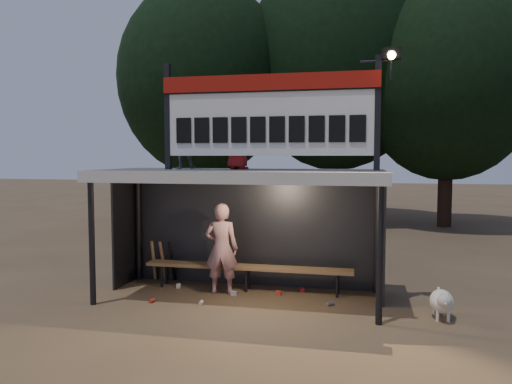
# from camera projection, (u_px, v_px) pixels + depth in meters

# --- Properties ---
(ground) EXTENTS (80.00, 80.00, 0.00)m
(ground) POSITION_uv_depth(u_px,v_px,m) (240.00, 298.00, 8.99)
(ground) COLOR brown
(ground) RESTS_ON ground
(player) EXTENTS (0.65, 0.46, 1.70)m
(player) POSITION_uv_depth(u_px,v_px,m) (222.00, 249.00, 9.25)
(player) COLOR silver
(player) RESTS_ON ground
(child_a) EXTENTS (0.56, 0.49, 1.00)m
(child_a) POSITION_uv_depth(u_px,v_px,m) (183.00, 142.00, 9.44)
(child_a) COLOR slate
(child_a) RESTS_ON dugout_shelter
(child_b) EXTENTS (0.61, 0.53, 1.05)m
(child_b) POSITION_uv_depth(u_px,v_px,m) (238.00, 140.00, 8.97)
(child_b) COLOR maroon
(child_b) RESTS_ON dugout_shelter
(dugout_shelter) EXTENTS (5.10, 2.08, 2.32)m
(dugout_shelter) POSITION_uv_depth(u_px,v_px,m) (243.00, 195.00, 9.09)
(dugout_shelter) COLOR #3F3F42
(dugout_shelter) RESTS_ON ground
(scoreboard_assembly) EXTENTS (4.10, 0.27, 1.99)m
(scoreboard_assembly) POSITION_uv_depth(u_px,v_px,m) (271.00, 112.00, 8.62)
(scoreboard_assembly) COLOR black
(scoreboard_assembly) RESTS_ON dugout_shelter
(bench) EXTENTS (4.00, 0.35, 0.48)m
(bench) POSITION_uv_depth(u_px,v_px,m) (247.00, 268.00, 9.49)
(bench) COLOR #987148
(bench) RESTS_ON ground
(tree_left) EXTENTS (6.46, 6.46, 9.27)m
(tree_left) POSITION_uv_depth(u_px,v_px,m) (203.00, 79.00, 19.18)
(tree_left) COLOR black
(tree_left) RESTS_ON ground
(tree_mid) EXTENTS (7.22, 7.22, 10.36)m
(tree_mid) POSITION_uv_depth(u_px,v_px,m) (336.00, 64.00, 19.53)
(tree_mid) COLOR black
(tree_mid) RESTS_ON ground
(tree_right) EXTENTS (6.08, 6.08, 8.72)m
(tree_right) POSITION_uv_depth(u_px,v_px,m) (448.00, 82.00, 17.77)
(tree_right) COLOR #2F1D15
(tree_right) RESTS_ON ground
(dog) EXTENTS (0.36, 0.81, 0.49)m
(dog) POSITION_uv_depth(u_px,v_px,m) (442.00, 301.00, 7.84)
(dog) COLOR white
(dog) RESTS_ON ground
(bats) EXTENTS (0.48, 0.32, 0.84)m
(bats) POSITION_uv_depth(u_px,v_px,m) (163.00, 261.00, 10.15)
(bats) COLOR #987547
(bats) RESTS_ON ground
(litter) EXTENTS (3.17, 1.36, 0.08)m
(litter) POSITION_uv_depth(u_px,v_px,m) (240.00, 295.00, 9.06)
(litter) COLOR red
(litter) RESTS_ON ground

